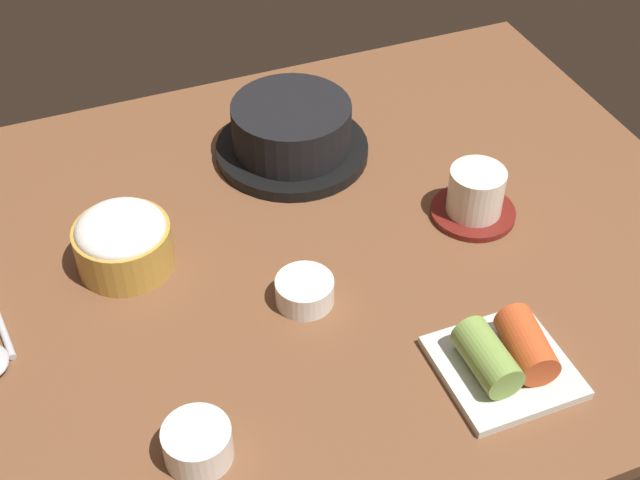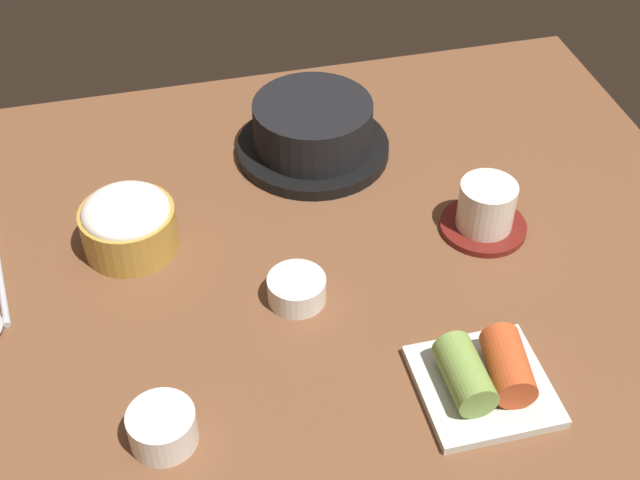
% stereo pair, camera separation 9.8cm
% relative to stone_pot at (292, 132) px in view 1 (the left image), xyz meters
% --- Properties ---
extents(dining_table, '(1.00, 0.76, 0.02)m').
position_rel_stone_pot_xyz_m(dining_table, '(-0.06, -0.18, -0.05)').
color(dining_table, brown).
rests_on(dining_table, ground).
extents(stone_pot, '(0.20, 0.20, 0.08)m').
position_rel_stone_pot_xyz_m(stone_pot, '(0.00, 0.00, 0.00)').
color(stone_pot, black).
rests_on(stone_pot, dining_table).
extents(rice_bowl, '(0.11, 0.11, 0.07)m').
position_rel_stone_pot_xyz_m(rice_bowl, '(-0.24, -0.12, 0.00)').
color(rice_bowl, '#B78C38').
rests_on(rice_bowl, dining_table).
extents(tea_cup_with_saucer, '(0.10, 0.10, 0.07)m').
position_rel_stone_pot_xyz_m(tea_cup_with_saucer, '(0.16, -0.19, -0.01)').
color(tea_cup_with_saucer, maroon).
rests_on(tea_cup_with_saucer, dining_table).
extents(banchan_cup_center, '(0.06, 0.06, 0.03)m').
position_rel_stone_pot_xyz_m(banchan_cup_center, '(-0.08, -0.25, -0.02)').
color(banchan_cup_center, white).
rests_on(banchan_cup_center, dining_table).
extents(kimchi_plate, '(0.13, 0.13, 0.05)m').
position_rel_stone_pot_xyz_m(kimchi_plate, '(0.07, -0.41, -0.02)').
color(kimchi_plate, silver).
rests_on(kimchi_plate, dining_table).
extents(side_bowl_near, '(0.06, 0.06, 0.04)m').
position_rel_stone_pot_xyz_m(side_bowl_near, '(-0.24, -0.40, -0.02)').
color(side_bowl_near, white).
rests_on(side_bowl_near, dining_table).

